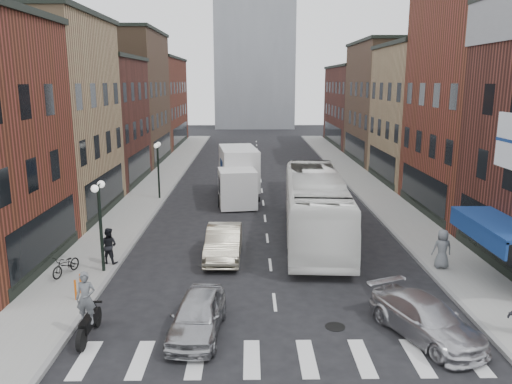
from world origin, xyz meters
TOP-DOWN VIEW (x-y plane):
  - ground at (0.00, 0.00)m, footprint 160.00×160.00m
  - sidewalk_left at (-8.50, 22.00)m, footprint 3.00×74.00m
  - sidewalk_right at (8.50, 22.00)m, footprint 3.00×74.00m
  - curb_left at (-7.00, 22.00)m, footprint 0.20×74.00m
  - curb_right at (7.00, 22.00)m, footprint 0.20×74.00m
  - crosswalk_stripes at (0.00, -3.00)m, footprint 12.00×2.20m
  - bldg_left_mid_a at (-14.99, 14.00)m, footprint 10.30×10.20m
  - bldg_left_mid_b at (-14.99, 24.00)m, footprint 10.30×10.20m
  - bldg_left_far_a at (-14.99, 35.00)m, footprint 10.30×12.20m
  - bldg_left_far_b at (-14.99, 49.00)m, footprint 10.30×16.20m
  - bldg_right_mid_a at (15.00, 14.00)m, footprint 10.30×10.20m
  - bldg_right_mid_b at (14.99, 24.00)m, footprint 10.30×10.20m
  - bldg_right_far_a at (14.99, 35.00)m, footprint 10.30×12.20m
  - bldg_right_far_b at (14.99, 49.00)m, footprint 10.30×16.20m
  - awning_blue at (8.93, 2.50)m, footprint 1.80×5.00m
  - streetlamp_near at (-7.40, 4.00)m, footprint 0.32×1.22m
  - streetlamp_far at (-7.40, 18.00)m, footprint 0.32×1.22m
  - bike_rack at (-7.60, 1.30)m, footprint 0.08×0.68m
  - box_truck at (-1.76, 18.34)m, footprint 3.15×8.42m
  - motorcycle_rider at (-6.26, -1.71)m, footprint 0.64×2.30m
  - transit_bus at (2.56, 9.04)m, footprint 3.80×12.87m
  - sedan_left_near at (-2.70, -1.43)m, footprint 1.93×4.15m
  - sedan_left_far at (-2.20, 6.00)m, footprint 1.69×4.66m
  - curb_car at (4.87, -1.72)m, footprint 3.45×4.84m
  - parked_bicycle at (-8.87, 3.56)m, footprint 1.10×1.79m
  - ped_left_solo at (-7.40, 4.96)m, footprint 0.91×0.67m
  - ped_right_c at (7.61, 4.16)m, footprint 0.88×0.58m

SIDE VIEW (x-z plane):
  - ground at x=0.00m, z-range 0.00..0.00m
  - curb_left at x=-7.00m, z-range -0.08..0.08m
  - curb_right at x=7.00m, z-range -0.08..0.08m
  - crosswalk_stripes at x=0.00m, z-range -0.01..0.01m
  - sidewalk_left at x=-8.50m, z-range 0.00..0.15m
  - sidewalk_right at x=8.50m, z-range 0.00..0.15m
  - bike_rack at x=-7.60m, z-range 0.15..0.95m
  - parked_bicycle at x=-8.87m, z-range 0.15..1.04m
  - curb_car at x=4.87m, z-range 0.00..1.30m
  - sedan_left_near at x=-2.70m, z-range 0.00..1.37m
  - sedan_left_far at x=-2.20m, z-range 0.00..1.53m
  - ped_left_solo at x=-7.40m, z-range 0.15..1.82m
  - ped_right_c at x=7.61m, z-range 0.15..1.92m
  - motorcycle_rider at x=-6.26m, z-range -0.08..2.27m
  - box_truck at x=-1.76m, z-range -0.02..3.53m
  - transit_bus at x=2.56m, z-range 0.00..3.54m
  - awning_blue at x=8.93m, z-range 2.24..3.02m
  - streetlamp_near at x=-7.40m, z-range 0.86..4.97m
  - streetlamp_far at x=-7.40m, z-range 0.86..4.97m
  - bldg_right_far_b at x=14.99m, z-range 0.00..10.30m
  - bldg_left_mid_b at x=-14.99m, z-range 0.00..10.30m
  - bldg_left_far_b at x=-14.99m, z-range 0.00..11.30m
  - bldg_right_mid_b at x=14.99m, z-range 0.00..11.30m
  - bldg_right_far_a at x=14.99m, z-range 0.00..12.30m
  - bldg_left_mid_a at x=-14.99m, z-range 0.00..12.30m
  - bldg_left_far_a at x=-14.99m, z-range 0.00..13.30m
  - bldg_right_mid_a at x=15.00m, z-range 0.00..14.30m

